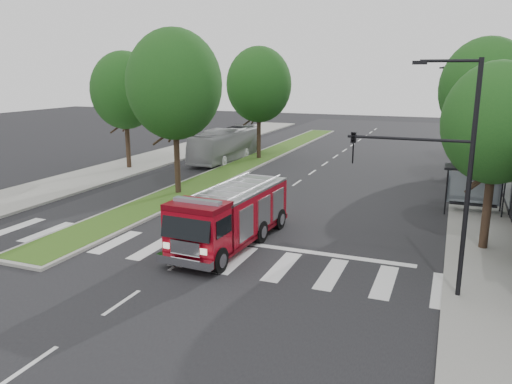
# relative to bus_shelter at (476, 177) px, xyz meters

# --- Properties ---
(ground) EXTENTS (140.00, 140.00, 0.00)m
(ground) POSITION_rel_bus_shelter_xyz_m (-11.20, -8.15, -2.04)
(ground) COLOR black
(ground) RESTS_ON ground
(sidewalk_right) EXTENTS (5.00, 80.00, 0.15)m
(sidewalk_right) POSITION_rel_bus_shelter_xyz_m (1.30, 1.85, -1.96)
(sidewalk_right) COLOR gray
(sidewalk_right) RESTS_ON ground
(sidewalk_left) EXTENTS (5.00, 80.00, 0.15)m
(sidewalk_left) POSITION_rel_bus_shelter_xyz_m (-25.70, 1.85, -1.96)
(sidewalk_left) COLOR gray
(sidewalk_left) RESTS_ON ground
(median) EXTENTS (3.00, 50.00, 0.15)m
(median) POSITION_rel_bus_shelter_xyz_m (-17.20, 9.85, -1.96)
(median) COLOR gray
(median) RESTS_ON ground
(bus_shelter) EXTENTS (3.20, 1.60, 2.61)m
(bus_shelter) POSITION_rel_bus_shelter_xyz_m (0.00, 0.00, 0.00)
(bus_shelter) COLOR black
(bus_shelter) RESTS_ON ground
(tree_right_near) EXTENTS (4.40, 4.40, 8.05)m
(tree_right_near) POSITION_rel_bus_shelter_xyz_m (0.30, -6.15, 3.47)
(tree_right_near) COLOR black
(tree_right_near) RESTS_ON ground
(tree_right_mid) EXTENTS (5.60, 5.60, 9.72)m
(tree_right_mid) POSITION_rel_bus_shelter_xyz_m (0.30, 5.85, 4.45)
(tree_right_mid) COLOR black
(tree_right_mid) RESTS_ON ground
(tree_right_far) EXTENTS (5.00, 5.00, 8.73)m
(tree_right_far) POSITION_rel_bus_shelter_xyz_m (0.30, 15.85, 3.80)
(tree_right_far) COLOR black
(tree_right_far) RESTS_ON ground
(tree_median_near) EXTENTS (5.80, 5.80, 10.16)m
(tree_median_near) POSITION_rel_bus_shelter_xyz_m (-17.20, -2.15, 4.77)
(tree_median_near) COLOR black
(tree_median_near) RESTS_ON ground
(tree_median_far) EXTENTS (5.60, 5.60, 9.72)m
(tree_median_far) POSITION_rel_bus_shelter_xyz_m (-17.20, 11.85, 4.45)
(tree_median_far) COLOR black
(tree_median_far) RESTS_ON ground
(tree_left_mid) EXTENTS (5.20, 5.20, 9.16)m
(tree_left_mid) POSITION_rel_bus_shelter_xyz_m (-25.20, 3.85, 4.12)
(tree_left_mid) COLOR black
(tree_left_mid) RESTS_ON ground
(streetlight_right_near) EXTENTS (4.08, 0.22, 8.00)m
(streetlight_right_near) POSITION_rel_bus_shelter_xyz_m (-1.59, -11.65, 2.63)
(streetlight_right_near) COLOR black
(streetlight_right_near) RESTS_ON ground
(streetlight_right_far) EXTENTS (2.11, 0.20, 8.00)m
(streetlight_right_far) POSITION_rel_bus_shelter_xyz_m (-0.85, 11.85, 2.44)
(streetlight_right_far) COLOR black
(streetlight_right_far) RESTS_ON ground
(fire_engine) EXTENTS (2.84, 8.08, 2.76)m
(fire_engine) POSITION_rel_bus_shelter_xyz_m (-10.18, -9.46, -0.72)
(fire_engine) COLOR #5F050E
(fire_engine) RESTS_ON ground
(city_bus) EXTENTS (2.47, 10.05, 2.79)m
(city_bus) POSITION_rel_bus_shelter_xyz_m (-19.70, 10.36, -0.64)
(city_bus) COLOR #ABABAF
(city_bus) RESTS_ON ground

